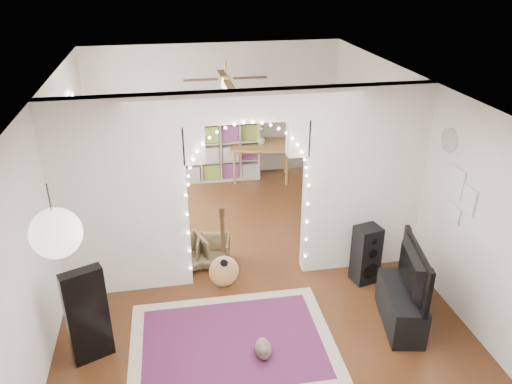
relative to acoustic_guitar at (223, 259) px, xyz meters
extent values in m
plane|color=black|center=(0.38, 0.25, -0.46)|extent=(7.50, 7.50, 0.00)
cube|color=white|center=(0.38, 0.25, 2.24)|extent=(5.00, 7.50, 0.02)
cube|color=silver|center=(0.38, 4.00, 0.89)|extent=(5.00, 0.02, 2.70)
cube|color=silver|center=(-2.12, 0.25, 0.89)|extent=(0.02, 7.50, 2.70)
cube|color=silver|center=(2.88, 0.25, 0.89)|extent=(0.02, 7.50, 2.70)
cube|color=silver|center=(-1.27, 0.25, 0.89)|extent=(1.70, 0.20, 2.70)
cube|color=silver|center=(2.03, 0.25, 0.89)|extent=(1.70, 0.20, 2.70)
cube|color=silver|center=(0.38, 0.25, 2.04)|extent=(1.60, 0.20, 0.40)
cube|color=white|center=(-2.09, 2.05, 1.04)|extent=(0.04, 1.20, 1.40)
cylinder|color=white|center=(2.86, -0.35, 1.64)|extent=(0.03, 0.31, 0.31)
sphere|color=white|center=(-1.52, -2.15, 1.79)|extent=(0.40, 0.40, 0.40)
cube|color=maroon|center=(-0.05, -1.14, -0.45)|extent=(2.44, 1.85, 0.02)
cube|color=black|center=(-1.64, -1.06, 0.13)|extent=(0.47, 0.31, 1.18)
ellipsoid|color=tan|center=(0.00, 0.00, -0.02)|extent=(0.44, 0.28, 0.50)
cube|color=black|center=(0.00, 0.00, 0.40)|extent=(0.05, 0.05, 0.58)
cube|color=black|center=(0.00, 0.00, 0.72)|extent=(0.07, 0.05, 0.13)
ellipsoid|color=brown|center=(0.27, -1.41, -0.35)|extent=(0.25, 0.33, 0.21)
sphere|color=brown|center=(0.25, -1.53, -0.25)|extent=(0.15, 0.15, 0.12)
cone|color=brown|center=(0.22, -1.53, -0.19)|extent=(0.04, 0.04, 0.04)
cone|color=brown|center=(0.28, -1.53, -0.19)|extent=(0.04, 0.04, 0.04)
cylinder|color=brown|center=(0.31, -1.25, -0.42)|extent=(0.07, 0.20, 0.06)
cube|color=black|center=(1.97, -0.21, -0.03)|extent=(0.39, 0.35, 0.85)
cylinder|color=black|center=(2.00, -0.35, -0.22)|extent=(0.25, 0.07, 0.25)
cylinder|color=black|center=(2.00, -0.35, 0.07)|extent=(0.13, 0.05, 0.13)
cylinder|color=black|center=(2.00, -0.35, 0.26)|extent=(0.08, 0.04, 0.08)
cube|color=black|center=(2.06, -1.17, -0.21)|extent=(0.59, 1.06, 0.50)
imported|color=black|center=(2.06, -1.17, 0.35)|extent=(0.35, 1.08, 0.62)
cube|color=#C5AE8E|center=(0.41, 3.75, 0.36)|extent=(1.60, 0.44, 1.63)
cube|color=brown|center=(1.22, 3.60, 0.27)|extent=(1.33, 1.02, 0.05)
cylinder|color=brown|center=(0.65, 3.39, -0.10)|extent=(0.05, 0.05, 0.70)
cylinder|color=brown|center=(1.67, 3.18, -0.10)|extent=(0.05, 0.05, 0.70)
cylinder|color=brown|center=(0.78, 4.01, -0.10)|extent=(0.05, 0.05, 0.70)
cylinder|color=brown|center=(1.80, 3.81, -0.10)|extent=(0.05, 0.05, 0.70)
imported|color=silver|center=(1.22, 3.60, 0.39)|extent=(0.22, 0.22, 0.19)
imported|color=#4B3E25|center=(-0.47, 0.60, -0.22)|extent=(0.64, 0.65, 0.47)
imported|color=#4B3E25|center=(-0.08, 0.60, -0.24)|extent=(0.55, 0.56, 0.43)
camera|label=1|loc=(-0.62, -5.72, 3.73)|focal=35.00mm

